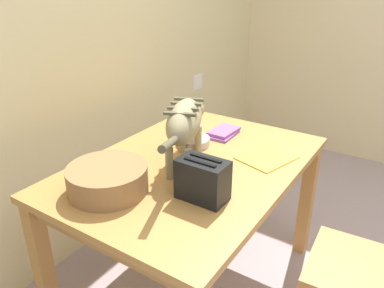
{
  "coord_description": "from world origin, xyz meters",
  "views": [
    {
      "loc": [
        -1.38,
        0.13,
        1.59
      ],
      "look_at": [
        -0.02,
        1.02,
        0.86
      ],
      "focal_mm": 35.59,
      "sensor_mm": 36.0,
      "label": 1
    }
  ],
  "objects_px": {
    "wicker_basket": "(108,179)",
    "cat": "(185,122)",
    "magazine": "(266,158)",
    "dining_table": "(192,179)",
    "toaster": "(203,180)",
    "saucer_bowl": "(194,141)",
    "book_stack": "(224,133)",
    "coffee_mug": "(194,131)",
    "wooden_chair_near": "(371,269)"
  },
  "relations": [
    {
      "from": "saucer_bowl",
      "to": "book_stack",
      "type": "xyz_separation_m",
      "value": [
        0.2,
        -0.07,
        -0.0
      ]
    },
    {
      "from": "coffee_mug",
      "to": "wooden_chair_near",
      "type": "bearing_deg",
      "value": -95.64
    },
    {
      "from": "dining_table",
      "to": "wooden_chair_near",
      "type": "xyz_separation_m",
      "value": [
        0.09,
        -0.84,
        -0.22
      ]
    },
    {
      "from": "toaster",
      "to": "cat",
      "type": "bearing_deg",
      "value": 46.32
    },
    {
      "from": "dining_table",
      "to": "coffee_mug",
      "type": "distance_m",
      "value": 0.27
    },
    {
      "from": "dining_table",
      "to": "magazine",
      "type": "height_order",
      "value": "magazine"
    },
    {
      "from": "dining_table",
      "to": "saucer_bowl",
      "type": "height_order",
      "value": "saucer_bowl"
    },
    {
      "from": "toaster",
      "to": "wooden_chair_near",
      "type": "relative_size",
      "value": 0.22
    },
    {
      "from": "magazine",
      "to": "dining_table",
      "type": "bearing_deg",
      "value": 147.3
    },
    {
      "from": "book_stack",
      "to": "wicker_basket",
      "type": "relative_size",
      "value": 0.61
    },
    {
      "from": "dining_table",
      "to": "cat",
      "type": "height_order",
      "value": "cat"
    },
    {
      "from": "book_stack",
      "to": "toaster",
      "type": "distance_m",
      "value": 0.67
    },
    {
      "from": "saucer_bowl",
      "to": "book_stack",
      "type": "bearing_deg",
      "value": -18.9
    },
    {
      "from": "magazine",
      "to": "wooden_chair_near",
      "type": "height_order",
      "value": "wooden_chair_near"
    },
    {
      "from": "book_stack",
      "to": "coffee_mug",
      "type": "bearing_deg",
      "value": 160.8
    },
    {
      "from": "wicker_basket",
      "to": "toaster",
      "type": "distance_m",
      "value": 0.4
    },
    {
      "from": "cat",
      "to": "wicker_basket",
      "type": "height_order",
      "value": "cat"
    },
    {
      "from": "cat",
      "to": "toaster",
      "type": "bearing_deg",
      "value": -66.41
    },
    {
      "from": "coffee_mug",
      "to": "toaster",
      "type": "distance_m",
      "value": 0.53
    },
    {
      "from": "dining_table",
      "to": "coffee_mug",
      "type": "xyz_separation_m",
      "value": [
        0.19,
        0.11,
        0.17
      ]
    },
    {
      "from": "wicker_basket",
      "to": "cat",
      "type": "bearing_deg",
      "value": -18.09
    },
    {
      "from": "cat",
      "to": "wicker_basket",
      "type": "distance_m",
      "value": 0.44
    },
    {
      "from": "coffee_mug",
      "to": "magazine",
      "type": "height_order",
      "value": "coffee_mug"
    },
    {
      "from": "dining_table",
      "to": "cat",
      "type": "distance_m",
      "value": 0.3
    },
    {
      "from": "wicker_basket",
      "to": "magazine",
      "type": "bearing_deg",
      "value": -33.7
    },
    {
      "from": "cat",
      "to": "coffee_mug",
      "type": "bearing_deg",
      "value": 89.65
    },
    {
      "from": "wicker_basket",
      "to": "book_stack",
      "type": "bearing_deg",
      "value": -8.21
    },
    {
      "from": "cat",
      "to": "wooden_chair_near",
      "type": "bearing_deg",
      "value": -15.77
    },
    {
      "from": "dining_table",
      "to": "toaster",
      "type": "bearing_deg",
      "value": -139.01
    },
    {
      "from": "book_stack",
      "to": "wicker_basket",
      "type": "xyz_separation_m",
      "value": [
        -0.79,
        0.11,
        0.04
      ]
    },
    {
      "from": "dining_table",
      "to": "magazine",
      "type": "distance_m",
      "value": 0.38
    },
    {
      "from": "dining_table",
      "to": "book_stack",
      "type": "distance_m",
      "value": 0.4
    },
    {
      "from": "saucer_bowl",
      "to": "coffee_mug",
      "type": "xyz_separation_m",
      "value": [
        0.0,
        0.0,
        0.06
      ]
    },
    {
      "from": "wicker_basket",
      "to": "wooden_chair_near",
      "type": "bearing_deg",
      "value": -63.64
    },
    {
      "from": "dining_table",
      "to": "book_stack",
      "type": "height_order",
      "value": "book_stack"
    },
    {
      "from": "dining_table",
      "to": "wicker_basket",
      "type": "relative_size",
      "value": 3.94
    },
    {
      "from": "saucer_bowl",
      "to": "toaster",
      "type": "xyz_separation_m",
      "value": [
        -0.42,
        -0.31,
        0.07
      ]
    },
    {
      "from": "wicker_basket",
      "to": "wooden_chair_near",
      "type": "xyz_separation_m",
      "value": [
        0.49,
        -1.0,
        -0.36
      ]
    },
    {
      "from": "coffee_mug",
      "to": "book_stack",
      "type": "xyz_separation_m",
      "value": [
        0.2,
        -0.07,
        -0.06
      ]
    },
    {
      "from": "coffee_mug",
      "to": "toaster",
      "type": "bearing_deg",
      "value": -143.29
    },
    {
      "from": "magazine",
      "to": "book_stack",
      "type": "xyz_separation_m",
      "value": [
        0.14,
        0.32,
        0.01
      ]
    },
    {
      "from": "book_stack",
      "to": "toaster",
      "type": "xyz_separation_m",
      "value": [
        -0.62,
        -0.25,
        0.07
      ]
    },
    {
      "from": "dining_table",
      "to": "wooden_chair_near",
      "type": "distance_m",
      "value": 0.88
    },
    {
      "from": "coffee_mug",
      "to": "book_stack",
      "type": "distance_m",
      "value": 0.22
    },
    {
      "from": "saucer_bowl",
      "to": "toaster",
      "type": "relative_size",
      "value": 0.86
    },
    {
      "from": "dining_table",
      "to": "toaster",
      "type": "distance_m",
      "value": 0.36
    },
    {
      "from": "toaster",
      "to": "wooden_chair_near",
      "type": "distance_m",
      "value": 0.82
    },
    {
      "from": "dining_table",
      "to": "wooden_chair_near",
      "type": "bearing_deg",
      "value": -83.83
    },
    {
      "from": "cat",
      "to": "coffee_mug",
      "type": "relative_size",
      "value": 5.2
    },
    {
      "from": "dining_table",
      "to": "magazine",
      "type": "xyz_separation_m",
      "value": [
        0.24,
        -0.28,
        0.09
      ]
    }
  ]
}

